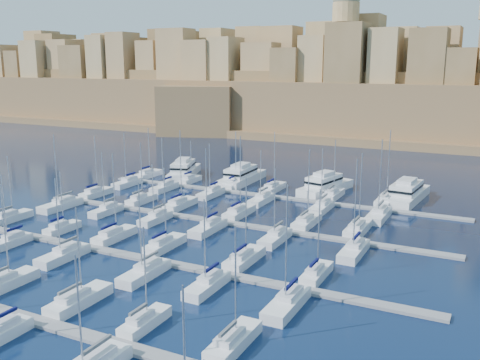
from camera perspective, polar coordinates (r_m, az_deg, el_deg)
The scene contains 49 objects.
ground at distance 91.99m, azimuth -4.77°, elevation -6.25°, with size 600.00×600.00×0.00m, color black.
pontoon_near at distance 67.54m, azimuth -20.40°, elevation -14.06°, with size 84.00×2.00×0.40m, color slate.
pontoon_mid_near at distance 82.55m, azimuth -9.15°, elevation -8.46°, with size 84.00×2.00×0.40m, color slate.
pontoon_mid_far at distance 100.18m, azimuth -1.80°, elevation -4.52°, with size 84.00×2.00×0.40m, color slate.
pontoon_far at distance 119.26m, azimuth 3.24°, elevation -1.74°, with size 84.00×2.00×0.40m, color slate.
sailboat_2 at distance 78.99m, azimuth -23.66°, elevation -9.96°, with size 2.69×8.97×14.43m.
sailboat_3 at distance 70.55m, azimuth -16.84°, elevation -12.14°, with size 2.83×9.45×12.72m.
sailboat_4 at distance 63.55m, azimuth -10.15°, elevation -14.66°, with size 2.26×7.53×12.12m.
sailboat_5 at distance 58.79m, azimuth -0.72°, elevation -16.81°, with size 2.66×8.86×13.61m.
sailboat_12 at distance 110.25m, azimuth -23.28°, elevation -3.68°, with size 2.57×8.56×12.70m.
sailboat_13 at distance 100.09m, azimuth -18.47°, elevation -4.89°, with size 2.20×7.33×11.22m.
sailboat_14 at distance 93.46m, azimuth -13.26°, elevation -5.76°, with size 2.73×9.09×15.03m.
sailboat_15 at distance 87.53m, azimuth -8.09°, elevation -6.82°, with size 2.72×9.08×13.56m.
sailboat_16 at distance 80.79m, azimuth 0.45°, elevation -8.36°, with size 2.82×9.41×13.45m.
sailboat_17 at distance 76.19m, azimuth 8.14°, elevation -9.83°, with size 2.41×8.04×12.99m.
sailboat_19 at distance 95.70m, azimuth -23.32°, elevation -6.07°, with size 2.31×7.70×12.46m.
sailboat_20 at distance 86.43m, azimuth -18.31°, elevation -7.60°, with size 2.75×9.17×13.14m.
sailboat_21 at distance 76.88m, azimuth -10.13°, elevation -9.68°, with size 2.80×9.33×14.03m.
sailboat_22 at distance 71.99m, azimuth -3.50°, elevation -11.09°, with size 2.62×8.74×12.84m.
sailboat_23 at distance 67.01m, azimuth 5.04°, elevation -12.95°, with size 2.92×9.74×16.01m.
sailboat_24 at distance 124.00m, azimuth -15.11°, elevation -1.35°, with size 2.60×8.66×13.87m.
sailboat_25 at distance 116.00m, azimuth -10.51°, elevation -2.08°, with size 2.47×8.22×13.23m.
sailboat_26 at distance 111.19m, azimuth -6.41°, elevation -2.56°, with size 2.85×9.51×16.33m.
sailboat_27 at distance 104.57m, azimuth -0.11°, elevation -3.45°, with size 2.83×9.44×15.98m.
sailboat_28 at distance 99.35m, azimuth 7.11°, elevation -4.42°, with size 2.83×9.45×14.44m.
sailboat_29 at distance 96.93m, azimuth 12.46°, elevation -5.06°, with size 2.94×9.79×14.49m.
sailboat_30 at distance 115.80m, azimuth -18.55°, elevation -2.54°, with size 3.04×10.14×15.65m.
sailboat_31 at distance 109.19m, azimuth -14.05°, elevation -3.17°, with size 2.41×8.03×12.84m.
sailboat_32 at distance 101.99m, azimuth -9.00°, elevation -4.06°, with size 2.47×8.23×11.42m.
sailboat_33 at distance 95.32m, azimuth -3.39°, elevation -5.08°, with size 2.84×9.46×15.34m.
sailboat_34 at distance 90.10m, azimuth 3.80°, elevation -6.15°, with size 2.70×8.99×12.94m.
sailboat_35 at distance 85.86m, azimuth 12.06°, elevation -7.35°, with size 2.87×9.56×15.66m.
sailboat_36 at distance 141.82m, azimuth -9.74°, elevation 0.62°, with size 2.68×8.92×13.16m.
sailboat_37 at distance 133.94m, azimuth -5.32°, elevation 0.03°, with size 2.25×7.51×10.73m.
sailboat_38 at distance 128.51m, azimuth -0.56°, elevation -0.43°, with size 2.60×8.65×13.80m.
sailboat_39 at distance 124.82m, azimuth 3.54°, elevation -0.84°, with size 2.85×9.50×14.12m.
sailboat_40 at distance 120.09m, azimuth 9.87°, elevation -1.55°, with size 2.85×9.49×13.20m.
sailboat_41 at distance 117.74m, azimuth 15.29°, elevation -2.08°, with size 3.04×10.15×15.95m.
sailboat_42 at distance 132.53m, azimuth -11.90°, elevation -0.31°, with size 2.70×9.00×13.31m.
sailboat_43 at distance 126.37m, azimuth -8.04°, elevation -0.79°, with size 2.61×8.71×12.77m.
sailboat_44 at distance 119.77m, azimuth -3.10°, elevation -1.42°, with size 2.66×8.86×12.31m.
sailboat_45 at distance 114.25m, azimuth 2.31°, elevation -2.10°, with size 2.69×8.96×11.78m.
sailboat_46 at distance 109.46m, azimuth 8.72°, elevation -2.88°, with size 2.78×9.26×13.18m.
sailboat_47 at distance 106.14m, azimuth 14.59°, elevation -3.62°, with size 3.11×10.38×15.80m.
motor_yacht_a at distance 140.88m, azimuth -6.03°, elevation 1.06°, with size 10.67×18.32×5.25m.
motor_yacht_b at distance 132.93m, azimuth 0.18°, elevation 0.44°, with size 5.83×18.24×5.25m.
motor_yacht_c at distance 124.63m, azimuth 9.05°, elevation -0.54°, with size 8.85×17.95×5.25m.
motor_yacht_d at distance 121.23m, azimuth 17.37°, elevation -1.33°, with size 7.15×19.01×5.25m.
fortified_city at distance 234.46m, azimuth 15.45°, elevation 8.45°, with size 460.00×108.95×59.52m.
Camera 1 is at (45.69, -74.19, 29.52)m, focal length 40.00 mm.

